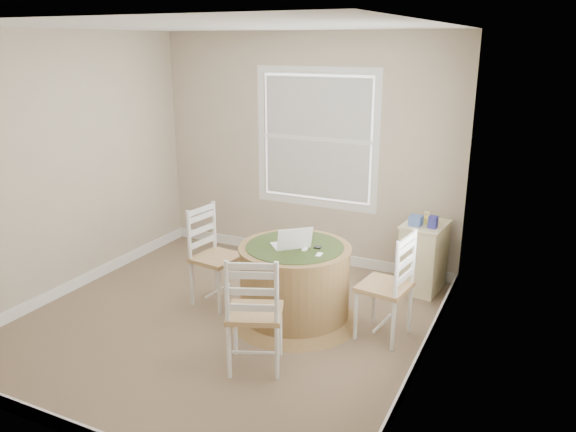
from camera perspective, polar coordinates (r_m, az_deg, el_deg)
The scene contains 14 objects.
room at distance 4.91m, azimuth -4.26°, elevation 3.32°, with size 3.64×3.64×2.64m.
round_table at distance 5.16m, azimuth 0.69°, elevation -6.53°, with size 1.20×1.20×0.73m.
chair_left at distance 5.51m, azimuth -7.27°, elevation -4.20°, with size 0.42×0.40×0.95m, color white, non-canonical shape.
chair_near at distance 4.42m, azimuth -3.38°, elevation -9.74°, with size 0.42×0.40×0.95m, color white, non-canonical shape.
chair_right at distance 4.92m, azimuth 9.78°, elevation -7.02°, with size 0.42×0.40×0.95m, color white, non-canonical shape.
laptop at distance 5.01m, azimuth 0.34°, elevation -2.84°, with size 0.42×0.42×0.22m.
mouse at distance 4.95m, azimuth 1.68°, elevation -3.40°, with size 0.06×0.09×0.03m, color white.
phone at distance 4.84m, azimuth 3.18°, elevation -3.99°, with size 0.04×0.09×0.02m, color #B7BABF.
keys at distance 4.99m, azimuth 3.03°, elevation -3.26°, with size 0.06×0.05×0.03m, color black.
corner_chest at distance 5.97m, azimuth 13.57°, elevation -4.00°, with size 0.46×0.58×0.72m.
tissue_box at distance 5.76m, azimuth 12.93°, elevation -0.44°, with size 0.12×0.12×0.10m, color #4F6EB6.
box_yellow at distance 5.86m, azimuth 14.13°, elevation -0.43°, with size 0.15×0.10×0.06m, color #E9DC52.
box_blue at distance 5.72m, azimuth 14.47°, elevation -0.58°, with size 0.08×0.08×0.12m, color navy.
cup_cream at distance 5.95m, azimuth 13.94°, elevation 0.01°, with size 0.07×0.07×0.09m, color beige.
Camera 1 is at (2.56, -3.96, 2.48)m, focal length 35.00 mm.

